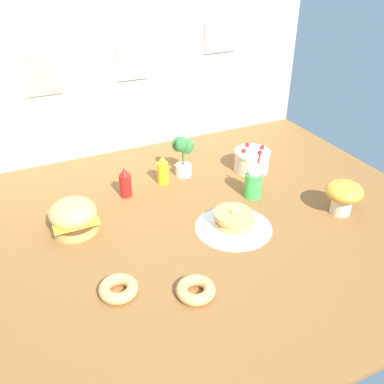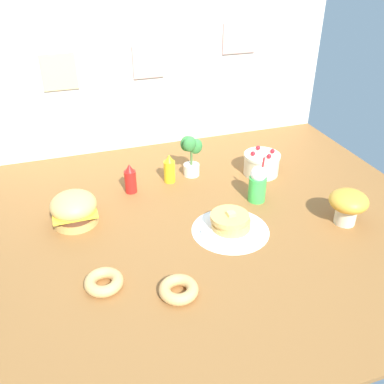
# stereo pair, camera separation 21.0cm
# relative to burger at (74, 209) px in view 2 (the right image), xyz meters

# --- Properties ---
(ground_plane) EXTENTS (2.42, 1.98, 0.02)m
(ground_plane) POSITION_rel_burger_xyz_m (0.58, -0.21, -0.09)
(ground_plane) COLOR brown
(back_wall) EXTENTS (2.42, 0.04, 1.03)m
(back_wall) POSITION_rel_burger_xyz_m (0.58, 0.78, 0.44)
(back_wall) COLOR beige
(back_wall) RESTS_ON ground_plane
(doily_mat) EXTENTS (0.37, 0.37, 0.00)m
(doily_mat) POSITION_rel_burger_xyz_m (0.70, -0.31, -0.08)
(doily_mat) COLOR white
(doily_mat) RESTS_ON ground_plane
(burger) EXTENTS (0.23, 0.23, 0.16)m
(burger) POSITION_rel_burger_xyz_m (0.00, 0.00, 0.00)
(burger) COLOR #DBA859
(burger) RESTS_ON ground_plane
(pancake_stack) EXTENTS (0.29, 0.29, 0.10)m
(pancake_stack) POSITION_rel_burger_xyz_m (0.70, -0.31, -0.04)
(pancake_stack) COLOR white
(pancake_stack) RESTS_ON doily_mat
(layer_cake) EXTENTS (0.21, 0.21, 0.15)m
(layer_cake) POSITION_rel_burger_xyz_m (1.09, 0.16, -0.01)
(layer_cake) COLOR beige
(layer_cake) RESTS_ON ground_plane
(ketchup_bottle) EXTENTS (0.06, 0.06, 0.17)m
(ketchup_bottle) POSITION_rel_burger_xyz_m (0.32, 0.20, 0.00)
(ketchup_bottle) COLOR red
(ketchup_bottle) RESTS_ON ground_plane
(mustard_bottle) EXTENTS (0.06, 0.06, 0.17)m
(mustard_bottle) POSITION_rel_burger_xyz_m (0.55, 0.24, 0.00)
(mustard_bottle) COLOR yellow
(mustard_bottle) RESTS_ON ground_plane
(cream_soda_cup) EXTENTS (0.09, 0.09, 0.26)m
(cream_soda_cup) POSITION_rel_burger_xyz_m (0.94, -0.10, 0.02)
(cream_soda_cup) COLOR green
(cream_soda_cup) RESTS_ON ground_plane
(donut_pink_glaze) EXTENTS (0.16, 0.16, 0.05)m
(donut_pink_glaze) POSITION_rel_burger_xyz_m (0.07, -0.50, -0.05)
(donut_pink_glaze) COLOR tan
(donut_pink_glaze) RESTS_ON ground_plane
(donut_chocolate) EXTENTS (0.16, 0.16, 0.05)m
(donut_chocolate) POSITION_rel_burger_xyz_m (0.34, -0.64, -0.05)
(donut_chocolate) COLOR tan
(donut_chocolate) RESTS_ON ground_plane
(potted_plant) EXTENTS (0.13, 0.10, 0.26)m
(potted_plant) POSITION_rel_burger_xyz_m (0.69, 0.28, 0.06)
(potted_plant) COLOR white
(potted_plant) RESTS_ON ground_plane
(mushroom_stool) EXTENTS (0.19, 0.19, 0.18)m
(mushroom_stool) POSITION_rel_burger_xyz_m (1.26, -0.43, 0.03)
(mushroom_stool) COLOR beige
(mushroom_stool) RESTS_ON ground_plane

